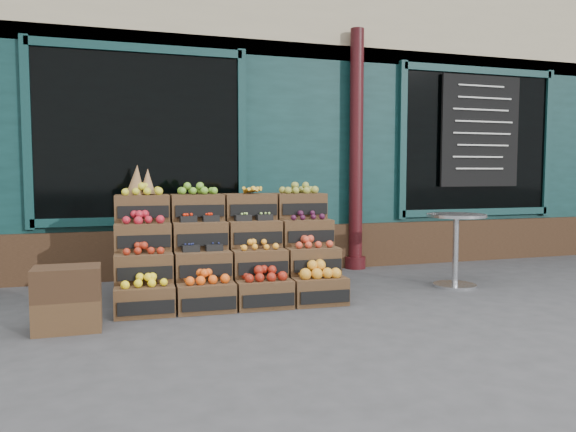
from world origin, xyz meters
name	(u,v)px	position (x,y,z in m)	size (l,w,h in m)	color
ground	(331,310)	(0.00, 0.00, 0.00)	(60.00, 60.00, 0.00)	#39393B
shop_facade	(223,111)	(0.00, 5.11, 2.40)	(12.00, 6.24, 4.80)	#0E302F
crate_display	(227,258)	(-0.84, 0.77, 0.43)	(2.26, 1.18, 1.39)	#48301C
spare_crates	(67,299)	(-2.33, 0.03, 0.27)	(0.54, 0.37, 0.53)	#48301C
bistro_table	(456,242)	(1.76, 0.56, 0.52)	(0.66, 0.66, 0.84)	silver
shopkeeper	(170,189)	(-1.20, 2.67, 1.08)	(0.79, 0.52, 2.16)	#164F19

